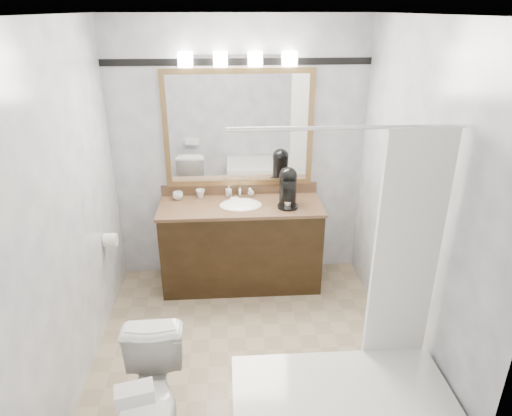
{
  "coord_description": "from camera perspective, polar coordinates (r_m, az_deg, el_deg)",
  "views": [
    {
      "loc": [
        -0.12,
        -2.9,
        2.54
      ],
      "look_at": [
        0.1,
        0.35,
        1.1
      ],
      "focal_mm": 32.0,
      "sensor_mm": 36.0,
      "label": 1
    }
  ],
  "objects": [
    {
      "name": "accent_stripe",
      "position": [
        4.22,
        -2.32,
        17.8
      ],
      "size": [
        2.4,
        0.01,
        0.06
      ],
      "primitive_type": "cube",
      "color": "black",
      "rests_on": "room"
    },
    {
      "name": "bathtub",
      "position": [
        3.09,
        10.94,
        -23.74
      ],
      "size": [
        1.3,
        0.75,
        1.96
      ],
      "color": "white",
      "rests_on": "ground"
    },
    {
      "name": "room",
      "position": [
        3.17,
        -1.37,
        -0.18
      ],
      "size": [
        2.42,
        2.62,
        2.52
      ],
      "color": "tan",
      "rests_on": "ground"
    },
    {
      "name": "soap_bottle_a",
      "position": [
        4.44,
        -3.44,
        2.16
      ],
      "size": [
        0.06,
        0.06,
        0.11
      ],
      "primitive_type": "imported",
      "rotation": [
        0.0,
        0.0,
        0.36
      ],
      "color": "white",
      "rests_on": "vanity"
    },
    {
      "name": "soap_bar",
      "position": [
        4.37,
        -2.69,
        1.18
      ],
      "size": [
        0.09,
        0.07,
        0.02
      ],
      "primitive_type": "cube",
      "rotation": [
        0.0,
        0.0,
        0.43
      ],
      "color": "beige",
      "rests_on": "vanity"
    },
    {
      "name": "vanity_light_bar",
      "position": [
        4.15,
        -2.29,
        18.16
      ],
      "size": [
        1.02,
        0.14,
        0.12
      ],
      "color": "silver",
      "rests_on": "room"
    },
    {
      "name": "toilet",
      "position": [
        3.07,
        -13.02,
        -22.44
      ],
      "size": [
        0.4,
        0.69,
        0.7
      ],
      "primitive_type": "imported",
      "rotation": [
        0.0,
        0.0,
        0.02
      ],
      "color": "white",
      "rests_on": "ground"
    },
    {
      "name": "tp_roll",
      "position": [
        4.14,
        -17.74,
        -3.83
      ],
      "size": [
        0.11,
        0.12,
        0.12
      ],
      "primitive_type": "cylinder",
      "rotation": [
        0.0,
        1.57,
        0.0
      ],
      "color": "white",
      "rests_on": "room"
    },
    {
      "name": "coffee_maker",
      "position": [
        4.19,
        4.02,
        2.74
      ],
      "size": [
        0.19,
        0.24,
        0.37
      ],
      "rotation": [
        0.0,
        0.0,
        -0.11
      ],
      "color": "black",
      "rests_on": "vanity"
    },
    {
      "name": "cup_left",
      "position": [
        4.43,
        -9.74,
        1.52
      ],
      "size": [
        0.12,
        0.12,
        0.07
      ],
      "primitive_type": "imported",
      "rotation": [
        0.0,
        0.0,
        -0.41
      ],
      "color": "white",
      "rests_on": "vanity"
    },
    {
      "name": "soap_bottle_b",
      "position": [
        4.45,
        -0.64,
        2.03
      ],
      "size": [
        0.08,
        0.08,
        0.08
      ],
      "primitive_type": "imported",
      "rotation": [
        0.0,
        0.0,
        -0.39
      ],
      "color": "white",
      "rests_on": "vanity"
    },
    {
      "name": "tissue_box",
      "position": [
        2.58,
        -14.94,
        -21.53
      ],
      "size": [
        0.21,
        0.15,
        0.08
      ],
      "primitive_type": "cube",
      "rotation": [
        0.0,
        0.0,
        0.24
      ],
      "color": "white",
      "rests_on": "toilet"
    },
    {
      "name": "cup_right",
      "position": [
        4.44,
        -6.97,
        1.8
      ],
      "size": [
        0.11,
        0.11,
        0.08
      ],
      "primitive_type": "imported",
      "rotation": [
        0.0,
        0.0,
        -0.3
      ],
      "color": "white",
      "rests_on": "vanity"
    },
    {
      "name": "vanity",
      "position": [
        4.44,
        -1.86,
        -4.39
      ],
      "size": [
        1.53,
        0.58,
        0.97
      ],
      "color": "black",
      "rests_on": "ground"
    },
    {
      "name": "mirror",
      "position": [
        4.31,
        -2.18,
        9.82
      ],
      "size": [
        1.4,
        0.04,
        1.1
      ],
      "color": "olive",
      "rests_on": "room"
    }
  ]
}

